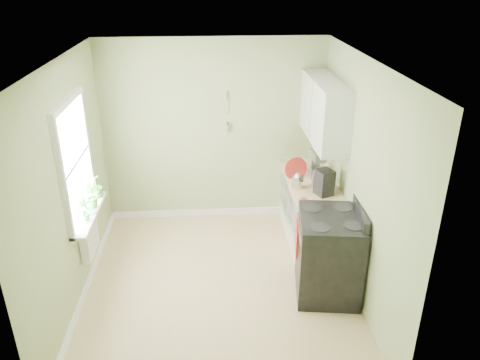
{
  "coord_description": "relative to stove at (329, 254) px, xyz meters",
  "views": [
    {
      "loc": [
        -0.06,
        -4.66,
        3.55
      ],
      "look_at": [
        0.29,
        0.55,
        1.15
      ],
      "focal_mm": 35.0,
      "sensor_mm": 36.0,
      "label": 1
    }
  ],
  "objects": [
    {
      "name": "stand_mixer",
      "position": [
        0.1,
        1.26,
        0.58
      ],
      "size": [
        0.24,
        0.38,
        0.43
      ],
      "color": "#B2B2B7",
      "rests_on": "countertop"
    },
    {
      "name": "kettle",
      "position": [
        -0.22,
        0.96,
        0.51
      ],
      "size": [
        0.2,
        0.12,
        0.21
      ],
      "color": "silver",
      "rests_on": "countertop"
    },
    {
      "name": "red_tray",
      "position": [
        -0.2,
        1.24,
        0.56
      ],
      "size": [
        0.32,
        0.11,
        0.32
      ],
      "primitive_type": "cylinder",
      "rotation": [
        1.45,
        0.0,
        0.19
      ],
      "color": "#A42720",
      "rests_on": "countertop"
    },
    {
      "name": "plant_c",
      "position": [
        -2.78,
        0.92,
        0.54
      ],
      "size": [
        0.17,
        0.17,
        0.3
      ],
      "primitive_type": "imported",
      "rotation": [
        0.0,
        0.0,
        4.67
      ],
      "color": "#337B2A",
      "rests_on": "window_sill"
    },
    {
      "name": "floor",
      "position": [
        -1.28,
        0.18,
        -0.52
      ],
      "size": [
        3.2,
        3.6,
        0.02
      ],
      "primitive_type": "cube",
      "color": "tan",
      "rests_on": "ground"
    },
    {
      "name": "wall_right",
      "position": [
        0.33,
        0.18,
        0.84
      ],
      "size": [
        0.02,
        3.6,
        2.7
      ],
      "primitive_type": "cube",
      "color": "#9DAB74",
      "rests_on": "floor"
    },
    {
      "name": "wall_back",
      "position": [
        -1.28,
        1.99,
        0.84
      ],
      "size": [
        3.2,
        0.02,
        2.7
      ],
      "primitive_type": "cube",
      "color": "#9DAB74",
      "rests_on": "floor"
    },
    {
      "name": "wall_left",
      "position": [
        -2.89,
        0.18,
        0.84
      ],
      "size": [
        0.02,
        3.6,
        2.7
      ],
      "primitive_type": "cube",
      "color": "#9DAB74",
      "rests_on": "floor"
    },
    {
      "name": "upper_cabinets",
      "position": [
        0.15,
        1.28,
        1.34
      ],
      "size": [
        0.35,
        1.4,
        0.8
      ],
      "primitive_type": "cube",
      "color": "white",
      "rests_on": "wall_right"
    },
    {
      "name": "window_sill",
      "position": [
        -2.79,
        0.48,
        0.37
      ],
      "size": [
        0.18,
        1.14,
        0.04
      ],
      "primitive_type": "cube",
      "color": "white",
      "rests_on": "wall_left"
    },
    {
      "name": "plant_b",
      "position": [
        -2.78,
        0.63,
        0.54
      ],
      "size": [
        0.21,
        0.2,
        0.29
      ],
      "primitive_type": "imported",
      "rotation": [
        0.0,
        0.0,
        2.52
      ],
      "color": "#337B2A",
      "rests_on": "window_sill"
    },
    {
      "name": "ceiling",
      "position": [
        -1.28,
        0.18,
        2.2
      ],
      "size": [
        3.2,
        3.6,
        0.02
      ],
      "primitive_type": "cube",
      "color": "white",
      "rests_on": "wall_back"
    },
    {
      "name": "base_cabinets",
      "position": [
        0.02,
        1.18,
        -0.07
      ],
      "size": [
        0.6,
        1.6,
        0.87
      ],
      "primitive_type": "cube",
      "color": "white",
      "rests_on": "floor"
    },
    {
      "name": "plant_a",
      "position": [
        -2.78,
        0.29,
        0.53
      ],
      "size": [
        0.17,
        0.14,
        0.28
      ],
      "primitive_type": "imported",
      "rotation": [
        0.0,
        0.0,
        0.27
      ],
      "color": "#337B2A",
      "rests_on": "window_sill"
    },
    {
      "name": "coffee_maker",
      "position": [
        0.08,
        0.76,
        0.56
      ],
      "size": [
        0.25,
        0.26,
        0.33
      ],
      "color": "black",
      "rests_on": "countertop"
    },
    {
      "name": "window",
      "position": [
        -2.86,
        0.48,
        1.04
      ],
      "size": [
        0.06,
        1.14,
        1.44
      ],
      "color": "white",
      "rests_on": "wall_left"
    },
    {
      "name": "stove",
      "position": [
        0.0,
        0.0,
        0.0
      ],
      "size": [
        0.82,
        0.91,
        1.13
      ],
      "color": "black",
      "rests_on": "floor"
    },
    {
      "name": "countertop",
      "position": [
        0.01,
        1.18,
        0.38
      ],
      "size": [
        0.64,
        1.6,
        0.04
      ],
      "primitive_type": "cube",
      "color": "#DCC386",
      "rests_on": "base_cabinets"
    },
    {
      "name": "jar",
      "position": [
        -0.23,
        0.48,
        0.44
      ],
      "size": [
        0.08,
        0.08,
        0.09
      ],
      "color": "#C0B198",
      "rests_on": "countertop"
    },
    {
      "name": "radiator",
      "position": [
        -2.82,
        0.43,
        0.04
      ],
      "size": [
        0.12,
        0.5,
        0.35
      ],
      "primitive_type": "cube",
      "color": "white",
      "rests_on": "wall_left"
    },
    {
      "name": "wall_utensils",
      "position": [
        -1.08,
        1.96,
        1.05
      ],
      "size": [
        0.02,
        0.14,
        0.58
      ],
      "color": "#DCC386",
      "rests_on": "wall_back"
    }
  ]
}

